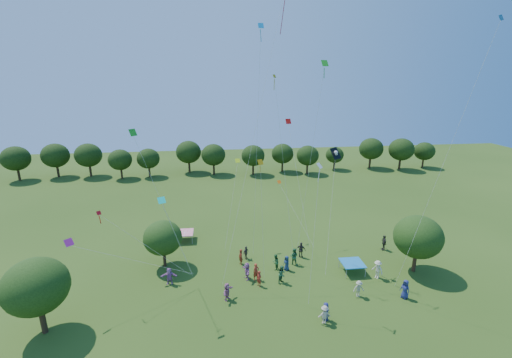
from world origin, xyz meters
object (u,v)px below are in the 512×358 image
at_px(near_tree_west, 36,287).
at_px(pirate_kite, 336,155).
at_px(tent_red_stripe, 184,233).
at_px(red_high_kite, 271,56).
at_px(near_tree_east, 418,237).
at_px(tent_blue, 352,263).
at_px(near_tree_north, 163,238).

relative_size(near_tree_west, pirate_kite, 0.56).
xyz_separation_m(tent_red_stripe, red_high_kite, (9.63, -5.14, 20.07)).
distance_m(near_tree_east, red_high_kite, 22.92).
xyz_separation_m(near_tree_west, tent_blue, (27.18, 5.38, -3.08)).
bearing_deg(tent_blue, near_tree_west, -168.81).
bearing_deg(near_tree_north, near_tree_east, -9.11).
bearing_deg(tent_red_stripe, pirate_kite, -23.04).
relative_size(near_tree_east, tent_blue, 2.73).
xyz_separation_m(tent_blue, red_high_kite, (-7.94, 4.14, 20.07)).
bearing_deg(near_tree_west, near_tree_north, 48.07).
distance_m(near_tree_north, tent_blue, 19.61).
bearing_deg(near_tree_north, red_high_kite, 3.02).
xyz_separation_m(pirate_kite, red_high_kite, (-6.32, 1.65, 9.35)).
bearing_deg(red_high_kite, near_tree_north, -176.98).
relative_size(near_tree_west, red_high_kite, 0.24).
height_order(near_tree_east, red_high_kite, red_high_kite).
bearing_deg(near_tree_west, red_high_kite, 26.33).
distance_m(near_tree_west, pirate_kite, 27.82).
height_order(near_tree_west, tent_blue, near_tree_west).
height_order(near_tree_west, near_tree_east, near_tree_west).
relative_size(tent_red_stripe, tent_blue, 1.00).
height_order(pirate_kite, red_high_kite, red_high_kite).
bearing_deg(near_tree_north, pirate_kite, -3.44).
xyz_separation_m(near_tree_east, tent_red_stripe, (-23.97, 9.83, -2.81)).
height_order(tent_blue, red_high_kite, red_high_kite).
xyz_separation_m(near_tree_west, near_tree_north, (8.02, 8.93, -0.85)).
bearing_deg(near_tree_east, near_tree_north, 170.89).
height_order(near_tree_north, tent_red_stripe, near_tree_north).
distance_m(near_tree_west, near_tree_east, 33.92).
distance_m(near_tree_north, pirate_kite, 19.52).
height_order(near_tree_north, near_tree_east, near_tree_east).
bearing_deg(pirate_kite, tent_blue, -57.00).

